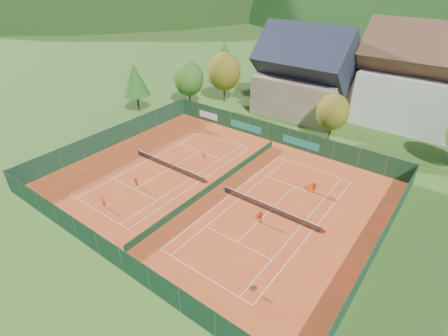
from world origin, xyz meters
TOP-DOWN VIEW (x-y plane):
  - ground at (0.00, 0.00)m, footprint 600.00×600.00m
  - clay_pad at (0.00, 0.00)m, footprint 40.00×32.00m
  - court_markings_left at (-8.00, 0.00)m, footprint 11.03×23.83m
  - court_markings_right at (8.00, 0.00)m, footprint 11.03×23.83m
  - tennis_net_left at (-7.85, 0.00)m, footprint 13.30×0.10m
  - tennis_net_right at (8.15, 0.00)m, footprint 13.30×0.10m
  - court_divider at (0.00, 0.00)m, footprint 0.03×28.80m
  - fence_north at (-0.46, 15.99)m, footprint 40.00×0.10m
  - fence_south at (0.00, -16.00)m, footprint 40.00×0.04m
  - fence_west at (-20.00, 0.00)m, footprint 0.04×32.00m
  - fence_east at (20.00, 0.05)m, footprint 0.09×32.00m
  - chalet at (-3.00, 30.00)m, footprint 16.20×12.00m
  - hotel_block_a at (16.00, 36.00)m, footprint 21.60×11.00m
  - tree_west_front at (-22.00, 20.00)m, footprint 5.72×5.72m
  - tree_west_mid at (-18.00, 26.00)m, footprint 6.44×6.44m
  - tree_west_back at (-24.00, 34.00)m, footprint 5.60×5.60m
  - tree_center at (6.00, 22.00)m, footprint 5.01×5.01m
  - tree_west_side at (-28.00, 12.00)m, footprint 5.04×5.04m
  - ball_hopper at (12.85, -10.70)m, footprint 0.34×0.34m
  - loose_ball_0 at (-9.52, -3.77)m, footprint 0.07×0.07m
  - loose_ball_1 at (4.03, -12.07)m, footprint 0.07×0.07m
  - loose_ball_2 at (0.61, 3.74)m, footprint 0.07×0.07m
  - loose_ball_3 at (-3.50, 5.93)m, footprint 0.07×0.07m
  - player_left_near at (-7.96, -10.89)m, footprint 0.53×0.39m
  - player_left_mid at (-8.19, -5.79)m, footprint 0.68×0.57m
  - player_left_far at (-5.97, 5.13)m, footprint 0.89×0.72m
  - player_right_near at (8.19, -2.23)m, footprint 0.98×0.64m
  - player_right_far_a at (10.10, 6.52)m, footprint 0.87×0.70m
  - player_right_far_b at (10.46, 6.69)m, footprint 1.27×1.18m

SIDE VIEW (x-z plane):
  - ground at x=0.00m, z-range -0.02..-0.02m
  - clay_pad at x=0.00m, z-range 0.00..0.01m
  - court_markings_left at x=-8.00m, z-range 0.01..0.01m
  - court_markings_right at x=8.00m, z-range 0.01..0.01m
  - loose_ball_0 at x=-9.52m, z-range 0.00..0.07m
  - loose_ball_1 at x=4.03m, z-range 0.00..0.07m
  - loose_ball_2 at x=0.61m, z-range 0.00..0.07m
  - loose_ball_3 at x=-3.50m, z-range 0.00..0.07m
  - court_divider at x=0.00m, z-range 0.00..1.00m
  - tennis_net_left at x=-7.85m, z-range 0.00..1.02m
  - tennis_net_right at x=8.15m, z-range 0.00..1.02m
  - ball_hopper at x=12.85m, z-range 0.16..0.96m
  - player_left_far at x=-5.97m, z-range 0.00..1.20m
  - player_left_mid at x=-8.19m, z-range 0.00..1.25m
  - player_left_near at x=-7.96m, z-range 0.00..1.36m
  - player_right_far_b at x=10.46m, z-range 0.00..1.42m
  - player_right_far_a at x=10.10m, z-range 0.00..1.55m
  - player_right_near at x=8.19m, z-range 0.00..1.55m
  - fence_north at x=-0.46m, z-range -0.03..2.97m
  - fence_east at x=20.00m, z-range -0.02..2.98m
  - fence_south at x=0.00m, z-range 0.00..3.00m
  - fence_west at x=-20.00m, z-range 0.00..3.00m
  - tree_center at x=6.00m, z-range 0.92..8.52m
  - tree_west_front at x=-22.00m, z-range 1.05..9.74m
  - tree_west_side at x=-28.00m, z-range 1.56..10.56m
  - tree_west_mid at x=-18.00m, z-range 1.18..10.96m
  - chalet at x=-3.00m, z-range -1.38..14.62m
  - tree_west_back at x=-24.00m, z-range 1.74..11.74m
  - hotel_block_a at x=16.00m, z-range -1.24..16.01m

